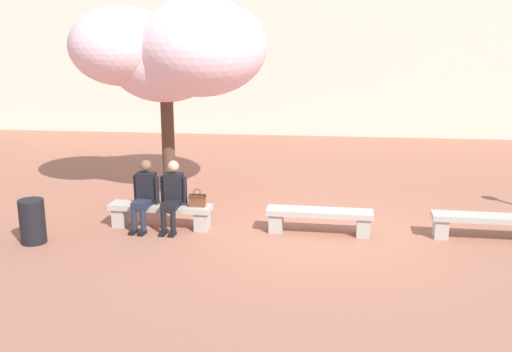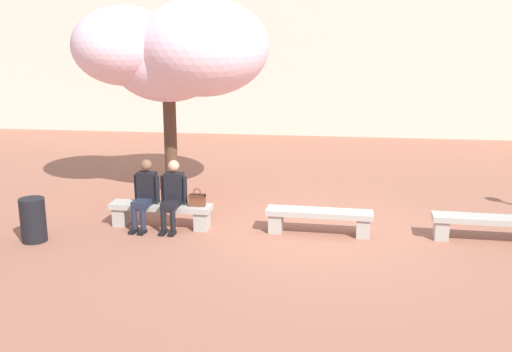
{
  "view_description": "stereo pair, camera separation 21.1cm",
  "coord_description": "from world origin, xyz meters",
  "views": [
    {
      "loc": [
        -0.01,
        -10.43,
        3.71
      ],
      "look_at": [
        -1.18,
        0.2,
        1.0
      ],
      "focal_mm": 42.0,
      "sensor_mm": 36.0,
      "label": 1
    },
    {
      "loc": [
        0.2,
        -10.41,
        3.71
      ],
      "look_at": [
        -1.18,
        0.2,
        1.0
      ],
      "focal_mm": 42.0,
      "sensor_mm": 36.0,
      "label": 2
    }
  ],
  "objects": [
    {
      "name": "handbag",
      "position": [
        -2.25,
        -0.03,
        0.58
      ],
      "size": [
        0.3,
        0.15,
        0.34
      ],
      "color": "brown",
      "rests_on": "stone_bench_west_end"
    },
    {
      "name": "building_facade",
      "position": [
        0.0,
        11.91,
        3.73
      ],
      "size": [
        28.0,
        4.0,
        7.46
      ],
      "primitive_type": "cube",
      "color": "beige",
      "rests_on": "ground"
    },
    {
      "name": "person_seated_left",
      "position": [
        -3.23,
        -0.05,
        0.7
      ],
      "size": [
        0.5,
        0.72,
        1.29
      ],
      "color": "black",
      "rests_on": "ground"
    },
    {
      "name": "ground_plane",
      "position": [
        0.0,
        0.0,
        0.0
      ],
      "size": [
        100.0,
        100.0,
        0.0
      ],
      "primitive_type": "plane",
      "color": "#9E604C"
    },
    {
      "name": "trash_bin",
      "position": [
        -4.97,
        -1.03,
        0.39
      ],
      "size": [
        0.44,
        0.44,
        0.78
      ],
      "primitive_type": "cylinder",
      "color": "black",
      "rests_on": "ground"
    },
    {
      "name": "stone_bench_west_end",
      "position": [
        -2.96,
        0.0,
        0.31
      ],
      "size": [
        1.94,
        0.5,
        0.45
      ],
      "color": "#ADA89E",
      "rests_on": "ground"
    },
    {
      "name": "cherry_tree_main",
      "position": [
        -3.21,
        2.25,
        3.17
      ],
      "size": [
        4.16,
        2.98,
        4.29
      ],
      "color": "#513828",
      "rests_on": "ground"
    },
    {
      "name": "stone_bench_center",
      "position": [
        2.96,
        0.0,
        0.31
      ],
      "size": [
        1.94,
        0.5,
        0.45
      ],
      "color": "#ADA89E",
      "rests_on": "ground"
    },
    {
      "name": "stone_bench_near_west",
      "position": [
        0.0,
        0.0,
        0.31
      ],
      "size": [
        1.94,
        0.5,
        0.45
      ],
      "color": "#ADA89E",
      "rests_on": "ground"
    },
    {
      "name": "person_seated_right",
      "position": [
        -2.7,
        -0.05,
        0.7
      ],
      "size": [
        0.51,
        0.7,
        1.29
      ],
      "color": "black",
      "rests_on": "ground"
    }
  ]
}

